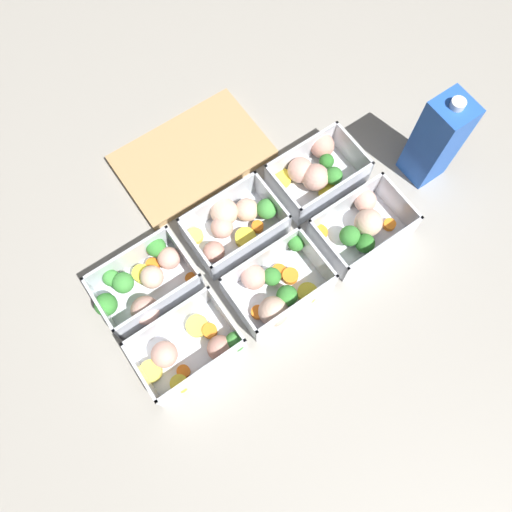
% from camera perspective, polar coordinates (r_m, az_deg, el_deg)
% --- Properties ---
extents(ground_plane, '(4.00, 4.00, 0.00)m').
position_cam_1_polar(ground_plane, '(0.90, 0.00, -0.50)').
color(ground_plane, gray).
extents(container_near_left, '(0.18, 0.12, 0.06)m').
position_cam_1_polar(container_near_left, '(0.84, -7.46, -10.51)').
color(container_near_left, silver).
rests_on(container_near_left, ground_plane).
extents(container_near_center, '(0.17, 0.12, 0.06)m').
position_cam_1_polar(container_near_center, '(0.85, 2.25, -3.70)').
color(container_near_center, silver).
rests_on(container_near_center, ground_plane).
extents(container_near_right, '(0.17, 0.12, 0.06)m').
position_cam_1_polar(container_near_right, '(0.92, 12.03, 3.42)').
color(container_near_right, silver).
rests_on(container_near_right, ground_plane).
extents(container_far_left, '(0.18, 0.13, 0.06)m').
position_cam_1_polar(container_far_left, '(0.88, -12.76, -3.10)').
color(container_far_left, silver).
rests_on(container_far_left, ground_plane).
extents(container_far_center, '(0.17, 0.12, 0.06)m').
position_cam_1_polar(container_far_center, '(0.90, -2.49, 3.77)').
color(container_far_center, silver).
rests_on(container_far_center, ground_plane).
extents(container_far_right, '(0.17, 0.13, 0.06)m').
position_cam_1_polar(container_far_right, '(0.95, 6.79, 9.67)').
color(container_far_right, silver).
rests_on(container_far_right, ground_plane).
extents(juice_carton, '(0.07, 0.07, 0.20)m').
position_cam_1_polar(juice_carton, '(0.95, 19.91, 12.32)').
color(juice_carton, blue).
rests_on(juice_carton, ground_plane).
extents(cutting_board, '(0.28, 0.18, 0.02)m').
position_cam_1_polar(cutting_board, '(0.99, -7.29, 11.25)').
color(cutting_board, tan).
rests_on(cutting_board, ground_plane).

